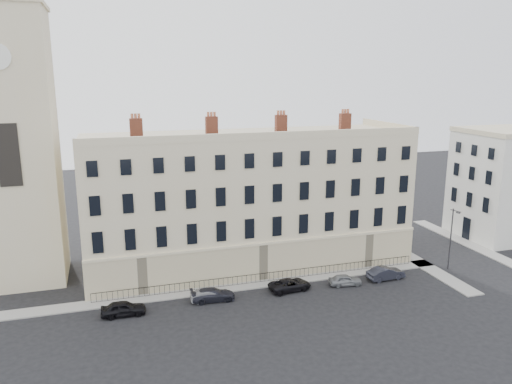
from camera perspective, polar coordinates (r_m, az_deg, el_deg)
ground at (r=51.15m, az=9.47°, el=-11.66°), size 160.00×160.00×0.00m
terrace at (r=57.16m, az=-0.96°, el=-0.82°), size 36.22×12.22×17.00m
church_tower at (r=56.09m, az=-26.30°, el=9.12°), size 8.00×8.13×44.00m
adjacent_building at (r=73.97m, az=26.29°, el=0.63°), size 10.00×10.00×14.00m
pavement_terrace at (r=52.23m, az=-3.11°, el=-10.87°), size 48.00×2.00×0.12m
pavement_east_return at (r=63.73m, az=16.85°, el=-6.90°), size 2.00×24.00×0.12m
pavement_adjacent at (r=71.05m, az=22.72°, el=-5.30°), size 2.00×20.00×0.12m
railings at (r=53.39m, az=1.01°, el=-9.73°), size 35.00×0.04×0.96m
car_a at (r=48.07m, az=-14.90°, el=-12.73°), size 4.06×1.72×1.37m
car_b at (r=49.42m, az=-5.37°, el=-11.69°), size 3.67×1.46×1.19m
car_c at (r=49.49m, az=-4.96°, el=-11.60°), size 4.41×1.99×1.25m
car_d at (r=51.62m, az=3.90°, el=-10.52°), size 4.60×2.53×1.22m
car_e at (r=53.48m, az=10.15°, el=-9.86°), size 3.60×1.86×1.17m
car_f at (r=55.82m, az=14.60°, el=-8.97°), size 4.25×1.73×1.37m
streetlamp at (r=59.74m, az=21.41°, el=-4.72°), size 0.52×1.50×7.05m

